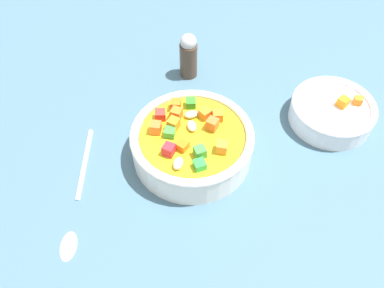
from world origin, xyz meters
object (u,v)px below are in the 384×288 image
Objects in this scene: side_bowl_small at (332,111)px; pepper_shaker at (188,56)px; soup_bowl_main at (192,142)px; spoon at (75,207)px.

pepper_shaker reaches higher than side_bowl_small.
soup_bowl_main is 17.39cm from pepper_shaker.
soup_bowl_main reaches higher than side_bowl_small.
soup_bowl_main is 2.12× the size of pepper_shaker.
spoon is 30.17cm from pepper_shaker.
side_bowl_small is 1.57× the size of pepper_shaker.
side_bowl_small is (14.40, -36.86, 1.49)cm from spoon.
side_bowl_small is at bearing -74.19° from soup_bowl_main.
side_bowl_small is (6.06, -21.41, -0.88)cm from soup_bowl_main.
pepper_shaker is at bearing 150.42° from spoon.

